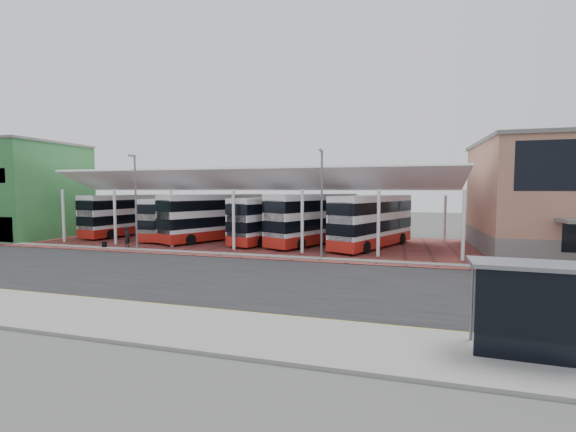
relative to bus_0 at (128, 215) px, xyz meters
name	(u,v)px	position (x,y,z in m)	size (l,w,h in m)	color
ground	(269,276)	(21.76, -15.08, -2.31)	(140.00, 140.00, 0.00)	#454842
road	(263,280)	(21.76, -16.08, -2.30)	(120.00, 14.00, 0.02)	black
forecourt	(335,246)	(23.76, -2.08, -2.28)	(72.00, 16.00, 0.06)	brown
sidewalk	(192,327)	(21.76, -24.08, -2.24)	(120.00, 4.00, 0.14)	slate
north_kerb	(295,258)	(21.76, -8.88, -2.24)	(120.00, 0.80, 0.14)	slate
yellow_line_near	(216,312)	(21.76, -22.08, -2.28)	(120.00, 0.12, 0.01)	#CDB100
yellow_line_far	(219,310)	(21.76, -21.78, -2.28)	(120.00, 0.12, 0.01)	#CDB100
canopy	(256,183)	(15.76, -1.14, 3.49)	(37.00, 11.63, 7.07)	white
shop_green	(37,190)	(-8.24, -4.10, 2.81)	(6.40, 10.20, 10.22)	#32753A
lamp_west	(135,199)	(7.76, -8.80, 2.05)	(0.16, 0.90, 8.07)	slate
lamp_east	(322,201)	(23.76, -8.80, 2.05)	(0.16, 0.90, 8.07)	slate
bus_0	(128,215)	(0.00, 0.00, 0.00)	(4.19, 11.25, 4.53)	white
bus_1	(176,218)	(6.60, -0.80, -0.16)	(2.66, 10.24, 4.21)	white
bus_2	(213,218)	(11.29, -1.46, 0.05)	(7.36, 11.20, 4.63)	white
bus_3	(271,220)	(17.28, -1.13, -0.09)	(5.30, 10.82, 4.35)	white
bus_4	(314,219)	(21.60, -1.24, 0.08)	(7.12, 11.44, 4.69)	white
bus_5	(373,222)	(27.05, -1.82, 0.04)	(6.80, 11.26, 4.60)	white
pedestrian	(127,237)	(6.21, -8.00, -1.31)	(0.68, 0.45, 1.87)	black
suitcase	(104,245)	(4.44, -8.82, -1.96)	(0.33, 0.24, 0.57)	black
bus_shelter	(545,301)	(33.35, -23.80, -0.40)	(3.62, 1.77, 2.84)	black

